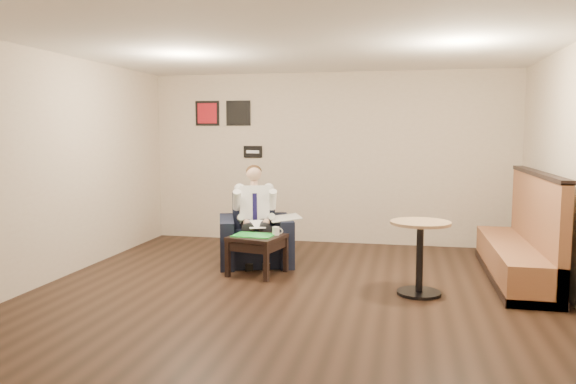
% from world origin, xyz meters
% --- Properties ---
extents(ground, '(6.00, 6.00, 0.00)m').
position_xyz_m(ground, '(0.00, 0.00, 0.00)').
color(ground, black).
rests_on(ground, ground).
extents(wall_back, '(6.00, 0.02, 2.80)m').
position_xyz_m(wall_back, '(0.00, 3.00, 1.40)').
color(wall_back, beige).
rests_on(wall_back, ground).
extents(wall_front, '(6.00, 0.02, 2.80)m').
position_xyz_m(wall_front, '(0.00, -3.00, 1.40)').
color(wall_front, beige).
rests_on(wall_front, ground).
extents(wall_left, '(0.02, 6.00, 2.80)m').
position_xyz_m(wall_left, '(-3.00, 0.00, 1.40)').
color(wall_left, beige).
rests_on(wall_left, ground).
extents(ceiling, '(6.00, 6.00, 0.02)m').
position_xyz_m(ceiling, '(0.00, 0.00, 2.80)').
color(ceiling, white).
rests_on(ceiling, wall_back).
extents(seating_sign, '(0.32, 0.02, 0.20)m').
position_xyz_m(seating_sign, '(-1.30, 2.98, 1.50)').
color(seating_sign, black).
rests_on(seating_sign, wall_back).
extents(art_print_left, '(0.42, 0.03, 0.42)m').
position_xyz_m(art_print_left, '(-2.10, 2.98, 2.15)').
color(art_print_left, '#AE151F').
rests_on(art_print_left, wall_back).
extents(art_print_right, '(0.42, 0.03, 0.42)m').
position_xyz_m(art_print_right, '(-1.55, 2.98, 2.15)').
color(art_print_right, black).
rests_on(art_print_right, wall_back).
extents(armchair, '(1.25, 1.25, 0.95)m').
position_xyz_m(armchair, '(-0.80, 1.29, 0.48)').
color(armchair, black).
rests_on(armchair, ground).
extents(seated_man, '(0.89, 1.09, 1.31)m').
position_xyz_m(seated_man, '(-0.76, 1.17, 0.65)').
color(seated_man, white).
rests_on(seated_man, armchair).
extents(lap_papers, '(0.32, 0.37, 0.01)m').
position_xyz_m(lap_papers, '(-0.73, 1.07, 0.59)').
color(lap_papers, white).
rests_on(lap_papers, seated_man).
extents(newspaper, '(0.58, 0.64, 0.01)m').
position_xyz_m(newspaper, '(-0.39, 1.32, 0.65)').
color(newspaper, silver).
rests_on(newspaper, armchair).
extents(side_table, '(0.75, 0.75, 0.51)m').
position_xyz_m(side_table, '(-0.62, 0.69, 0.25)').
color(side_table, black).
rests_on(side_table, ground).
extents(green_folder, '(0.54, 0.41, 0.01)m').
position_xyz_m(green_folder, '(-0.66, 0.67, 0.51)').
color(green_folder, '#2AD543').
rests_on(green_folder, side_table).
extents(coffee_mug, '(0.11, 0.11, 0.11)m').
position_xyz_m(coffee_mug, '(-0.39, 0.77, 0.56)').
color(coffee_mug, white).
rests_on(coffee_mug, side_table).
extents(smartphone, '(0.18, 0.14, 0.01)m').
position_xyz_m(smartphone, '(-0.52, 0.85, 0.51)').
color(smartphone, black).
rests_on(smartphone, side_table).
extents(banquette, '(0.62, 2.59, 1.32)m').
position_xyz_m(banquette, '(2.59, 1.13, 0.66)').
color(banquette, brown).
rests_on(banquette, ground).
extents(cafe_table, '(0.81, 0.81, 0.84)m').
position_xyz_m(cafe_table, '(1.41, 0.19, 0.42)').
color(cafe_table, '#A67F5A').
rests_on(cafe_table, ground).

